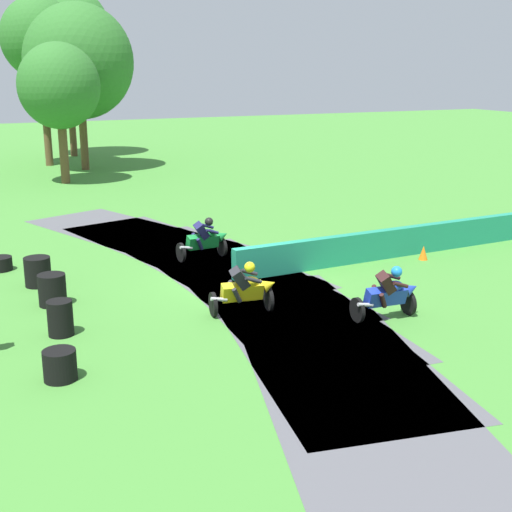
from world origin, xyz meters
TOP-DOWN VIEW (x-y plane):
  - ground_plane at (0.00, 0.00)m, footprint 120.00×120.00m
  - track_asphalt at (-0.53, -0.03)m, footprint 6.95×23.33m
  - safety_barrier at (5.62, 0.33)m, footprint 11.87×0.99m
  - motorcycle_lead_blue at (1.89, -4.32)m, footprint 1.69×0.85m
  - motorcycle_chase_yellow at (-1.07, -2.63)m, footprint 1.70×0.90m
  - motorcycle_trailing_green at (-0.25, 2.42)m, footprint 1.68×0.87m
  - tire_stack_near at (-5.74, -4.55)m, footprint 0.64×0.64m
  - tire_stack_mid_a at (-5.36, -2.21)m, footprint 0.57×0.57m
  - tire_stack_mid_b at (-5.22, -0.06)m, footprint 0.69×0.69m
  - tire_stack_far at (-5.34, 1.74)m, footprint 0.71×0.71m
  - tire_stack_extra_a at (-6.17, 3.73)m, footprint 0.68×0.68m
  - traffic_cone at (5.89, -0.37)m, footprint 0.28×0.28m
  - tree_far_left at (0.02, 23.37)m, footprint 6.04×6.04m
  - tree_far_right at (-1.81, 18.97)m, footprint 4.02×4.02m
  - tree_mid_rise at (-1.62, 25.99)m, footprint 4.46×4.46m
  - tree_behind_barrier at (0.53, 30.00)m, footprint 5.63×5.63m

SIDE VIEW (x-z plane):
  - ground_plane at x=0.00m, z-range 0.00..0.00m
  - track_asphalt at x=-0.53m, z-range 0.00..0.01m
  - tire_stack_extra_a at x=-6.17m, z-range 0.00..0.40m
  - traffic_cone at x=5.89m, z-range 0.00..0.44m
  - tire_stack_near at x=-5.74m, z-range 0.00..0.60m
  - tire_stack_mid_a at x=-5.36m, z-range 0.00..0.80m
  - tire_stack_mid_b at x=-5.22m, z-range 0.00..0.80m
  - tire_stack_far at x=-5.34m, z-range 0.00..0.80m
  - safety_barrier at x=5.62m, z-range 0.00..0.90m
  - motorcycle_lead_blue at x=1.89m, z-range -0.08..1.35m
  - motorcycle_trailing_green at x=-0.25m, z-range -0.07..1.36m
  - motorcycle_chase_yellow at x=-1.07m, z-range -0.07..1.36m
  - tree_far_right at x=-1.81m, z-range 1.33..8.28m
  - tree_far_left at x=0.02m, z-range 1.41..10.61m
  - tree_mid_rise at x=-1.62m, z-range 2.44..12.11m
  - tree_behind_barrier at x=0.53m, z-range 2.40..13.18m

